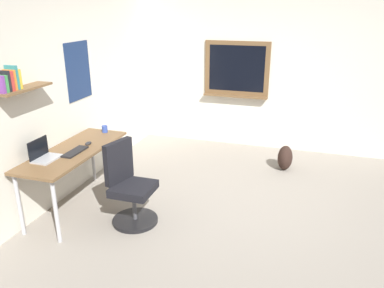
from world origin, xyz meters
The scene contains 10 objects.
ground_plane centered at (0.00, 0.00, 0.00)m, with size 5.20×5.20×0.00m, color gray.
wall_back centered at (-0.01, 2.45, 1.30)m, with size 5.00×0.30×2.60m.
wall_right centered at (2.45, 0.03, 1.30)m, with size 0.22×5.00×2.60m.
desk centered at (-0.43, 2.08, 0.68)m, with size 1.57×0.58×0.75m.
office_chair centered at (-0.53, 1.32, 0.41)m, with size 0.52×0.54×0.95m.
laptop centered at (-0.78, 2.22, 0.81)m, with size 0.31×0.21×0.23m.
keyboard centered at (-0.51, 2.01, 0.76)m, with size 0.37×0.13×0.02m, color black.
computer_mouse centered at (-0.23, 2.01, 0.77)m, with size 0.10×0.06×0.03m, color #262628.
coffee_mug centered at (0.26, 2.06, 0.80)m, with size 0.08×0.08×0.09m, color #334CA5.
backpack centered at (1.50, -0.25, 0.19)m, with size 0.32×0.22×0.37m, color black.
Camera 1 is at (-3.99, -0.52, 2.36)m, focal length 35.61 mm.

